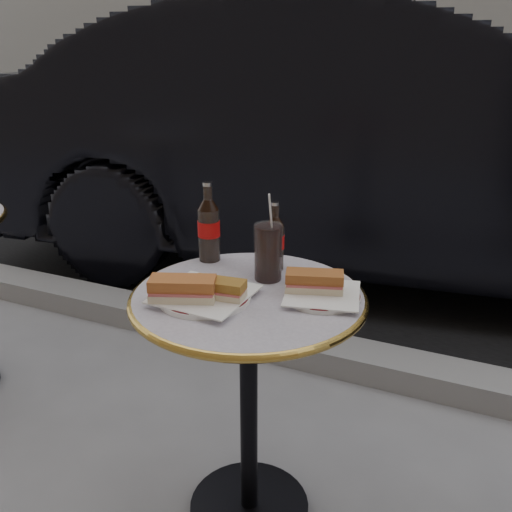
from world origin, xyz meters
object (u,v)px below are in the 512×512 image
at_px(plate_left, 205,297).
at_px(cola_bottle_right, 275,236).
at_px(plate_right, 322,296).
at_px(cola_glass, 268,252).
at_px(bistro_table, 249,411).
at_px(parked_car, 384,142).
at_px(cola_bottle_left, 209,222).

relative_size(plate_left, cola_bottle_right, 1.18).
xyz_separation_m(plate_right, cola_glass, (-0.18, 0.06, 0.07)).
relative_size(bistro_table, parked_car, 0.15).
distance_m(plate_left, cola_bottle_right, 0.29).
height_order(cola_bottle_left, parked_car, parked_car).
distance_m(bistro_table, plate_left, 0.39).
distance_m(bistro_table, parked_car, 2.20).
xyz_separation_m(plate_left, plate_right, (0.27, 0.13, -0.00)).
xyz_separation_m(bistro_table, cola_bottle_left, (-0.21, 0.17, 0.49)).
height_order(plate_left, cola_bottle_left, cola_bottle_left).
bearing_deg(plate_left, cola_glass, 62.99).
xyz_separation_m(plate_left, cola_glass, (0.10, 0.19, 0.07)).
relative_size(plate_right, cola_bottle_left, 0.83).
bearing_deg(cola_glass, cola_bottle_left, 163.89).
height_order(plate_right, cola_bottle_right, cola_bottle_right).
bearing_deg(plate_right, bistro_table, -163.86).
xyz_separation_m(plate_right, cola_bottle_left, (-0.39, 0.12, 0.11)).
height_order(bistro_table, cola_glass, cola_glass).
relative_size(plate_right, cola_glass, 1.24).
bearing_deg(parked_car, cola_glass, 175.79).
height_order(cola_bottle_left, cola_bottle_right, cola_bottle_left).
xyz_separation_m(cola_bottle_left, parked_car, (0.09, 1.98, -0.07)).
distance_m(plate_left, cola_glass, 0.22).
xyz_separation_m(cola_bottle_left, cola_glass, (0.22, -0.06, -0.04)).
bearing_deg(cola_glass, plate_right, -18.02).
bearing_deg(cola_glass, bistro_table, -94.68).
bearing_deg(cola_bottle_left, cola_glass, -16.11).
height_order(cola_bottle_right, cola_glass, cola_bottle_right).
bearing_deg(cola_bottle_left, plate_left, -64.17).
distance_m(plate_right, cola_glass, 0.20).
xyz_separation_m(bistro_table, cola_bottle_right, (-0.00, 0.19, 0.47)).
xyz_separation_m(cola_bottle_right, parked_car, (-0.12, 1.97, -0.05)).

